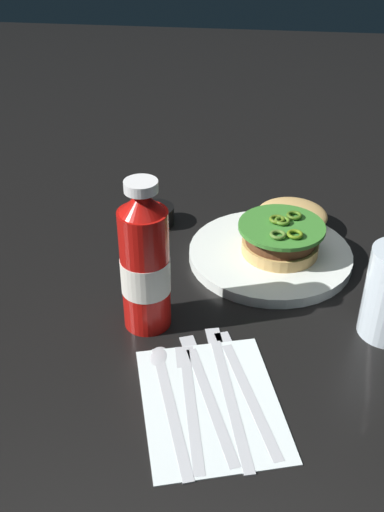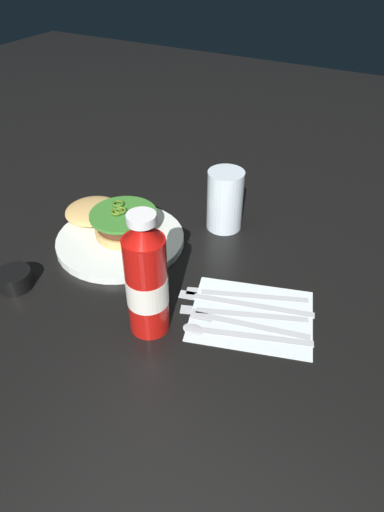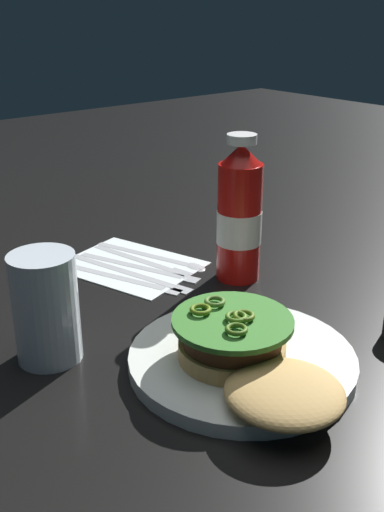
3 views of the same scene
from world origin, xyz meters
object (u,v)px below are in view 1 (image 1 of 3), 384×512
at_px(spoon_utensil, 166,386).
at_px(condiment_cup, 157,215).
at_px(dinner_plate, 270,255).
at_px(table_knife, 226,380).
at_px(steak_knife, 243,379).
at_px(fork_utensil, 189,390).
at_px(napkin, 211,403).
at_px(butter_knife, 205,384).
at_px(burger_sandwich, 285,229).
at_px(ketchup_bottle, 145,264).

bearing_deg(spoon_utensil, condiment_cup, 11.71).
bearing_deg(dinner_plate, table_knife, 170.37).
relative_size(dinner_plate, condiment_cup, 4.21).
relative_size(steak_knife, fork_utensil, 1.04).
xyz_separation_m(napkin, fork_utensil, (0.01, 0.03, 0.00)).
relative_size(steak_knife, spoon_utensil, 1.02).
distance_m(napkin, spoon_utensil, 0.05).
xyz_separation_m(butter_knife, spoon_utensil, (-0.01, 0.04, -0.00)).
distance_m(burger_sandwich, butter_knife, 0.32).
bearing_deg(table_knife, dinner_plate, -9.63).
bearing_deg(steak_knife, fork_utensil, 113.16).
relative_size(condiment_cup, fork_utensil, 0.31).
bearing_deg(condiment_cup, burger_sandwich, -103.87).
xyz_separation_m(table_knife, fork_utensil, (-0.02, 0.04, 0.00)).
bearing_deg(butter_knife, napkin, -158.32).
distance_m(burger_sandwich, steak_knife, 0.29).
bearing_deg(spoon_utensil, burger_sandwich, -22.90).
height_order(napkin, fork_utensil, fork_utensil).
distance_m(ketchup_bottle, fork_utensil, 0.16).
bearing_deg(ketchup_bottle, fork_utensil, -149.22).
xyz_separation_m(burger_sandwich, fork_utensil, (-0.31, 0.10, -0.03)).
bearing_deg(napkin, fork_utensil, 65.01).
bearing_deg(spoon_utensil, dinner_plate, -21.65).
height_order(fork_utensil, spoon_utensil, same).
distance_m(dinner_plate, butter_knife, 0.28).
relative_size(dinner_plate, butter_knife, 1.25).
xyz_separation_m(dinner_plate, napkin, (-0.30, 0.06, -0.01)).
bearing_deg(condiment_cup, ketchup_bottle, -172.52).
distance_m(ketchup_bottle, butter_knife, 0.16).
bearing_deg(napkin, spoon_utensil, 73.69).
relative_size(ketchup_bottle, butter_knife, 1.05).
xyz_separation_m(ketchup_bottle, steak_knife, (-0.09, -0.13, -0.09)).
distance_m(condiment_cup, table_knife, 0.37).
relative_size(ketchup_bottle, condiment_cup, 3.53).
xyz_separation_m(fork_utensil, spoon_utensil, (0.00, 0.03, -0.00)).
xyz_separation_m(burger_sandwich, butter_knife, (-0.30, 0.09, -0.03)).
bearing_deg(fork_utensil, dinner_plate, -16.51).
relative_size(burger_sandwich, fork_utensil, 1.13).
xyz_separation_m(butter_knife, fork_utensil, (-0.01, 0.02, 0.00)).
xyz_separation_m(condiment_cup, butter_knife, (-0.35, -0.12, -0.01)).
xyz_separation_m(table_knife, butter_knife, (-0.01, 0.02, 0.00)).
relative_size(butter_knife, spoon_utensil, 1.02).
relative_size(table_knife, butter_knife, 1.12).
bearing_deg(dinner_plate, burger_sandwich, -33.16).
distance_m(ketchup_bottle, spoon_utensil, 0.15).
height_order(steak_knife, spoon_utensil, same).
height_order(steak_knife, fork_utensil, same).
distance_m(burger_sandwich, napkin, 0.34).
bearing_deg(spoon_utensil, steak_knife, -75.92).
relative_size(ketchup_bottle, fork_utensil, 1.09).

